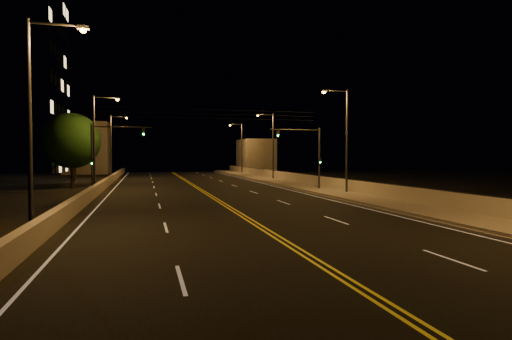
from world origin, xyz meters
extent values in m
plane|color=black|center=(0.00, 0.00, 0.00)|extent=(160.00, 160.00, 0.00)
cube|color=black|center=(0.00, 20.00, 0.01)|extent=(18.00, 120.00, 0.02)
cube|color=slate|center=(10.80, 20.00, 0.15)|extent=(3.60, 120.00, 0.30)
cube|color=slate|center=(8.93, 20.00, 0.07)|extent=(0.14, 120.00, 0.15)
cube|color=#A89C8C|center=(12.45, 20.00, 0.80)|extent=(0.30, 120.00, 1.00)
cube|color=#A89C8C|center=(-9.63, 20.00, 0.47)|extent=(0.45, 120.00, 0.93)
cube|color=gray|center=(16.50, 73.90, 3.36)|extent=(6.00, 10.00, 6.71)
cube|color=gray|center=(-16.00, 75.58, 4.85)|extent=(8.00, 8.00, 9.69)
cylinder|color=black|center=(12.45, 20.00, 1.33)|extent=(0.06, 120.00, 0.06)
cube|color=silver|center=(-8.60, 20.00, 0.02)|extent=(0.12, 116.00, 0.00)
cube|color=silver|center=(8.60, 20.00, 0.02)|extent=(0.12, 116.00, 0.00)
cube|color=gold|center=(-0.15, 20.00, 0.02)|extent=(0.12, 116.00, 0.00)
cube|color=gold|center=(0.15, 20.00, 0.02)|extent=(0.12, 116.00, 0.00)
cube|color=silver|center=(-4.50, 1.50, 0.02)|extent=(0.12, 3.00, 0.00)
cube|color=silver|center=(-4.50, 10.50, 0.02)|extent=(0.12, 3.00, 0.00)
cube|color=silver|center=(-4.50, 19.50, 0.02)|extent=(0.12, 3.00, 0.00)
cube|color=silver|center=(-4.50, 28.50, 0.02)|extent=(0.12, 3.00, 0.00)
cube|color=silver|center=(-4.50, 37.50, 0.02)|extent=(0.12, 3.00, 0.00)
cube|color=silver|center=(-4.50, 46.50, 0.02)|extent=(0.12, 3.00, 0.00)
cube|color=silver|center=(-4.50, 55.50, 0.02)|extent=(0.12, 3.00, 0.00)
cube|color=silver|center=(-4.50, 64.50, 0.02)|extent=(0.12, 3.00, 0.00)
cube|color=silver|center=(-4.50, 73.50, 0.02)|extent=(0.12, 3.00, 0.00)
cube|color=silver|center=(4.50, 1.50, 0.02)|extent=(0.12, 3.00, 0.00)
cube|color=silver|center=(4.50, 10.50, 0.02)|extent=(0.12, 3.00, 0.00)
cube|color=silver|center=(4.50, 19.50, 0.02)|extent=(0.12, 3.00, 0.00)
cube|color=silver|center=(4.50, 28.50, 0.02)|extent=(0.12, 3.00, 0.00)
cube|color=silver|center=(4.50, 37.50, 0.02)|extent=(0.12, 3.00, 0.00)
cube|color=silver|center=(4.50, 46.50, 0.02)|extent=(0.12, 3.00, 0.00)
cube|color=silver|center=(4.50, 55.50, 0.02)|extent=(0.12, 3.00, 0.00)
cube|color=silver|center=(4.50, 64.50, 0.02)|extent=(0.12, 3.00, 0.00)
cube|color=silver|center=(4.50, 73.50, 0.02)|extent=(0.12, 3.00, 0.00)
cylinder|color=#2D2D33|center=(11.80, 23.82, 4.65)|extent=(0.20, 0.20, 9.30)
cylinder|color=#2D2D33|center=(10.70, 23.82, 9.15)|extent=(2.20, 0.12, 0.12)
cube|color=#2D2D33|center=(9.60, 23.82, 9.08)|extent=(0.50, 0.25, 0.14)
sphere|color=#FF9E2D|center=(9.60, 23.82, 8.98)|extent=(0.28, 0.28, 0.28)
cylinder|color=#2D2D33|center=(11.80, 46.18, 4.65)|extent=(0.20, 0.20, 9.30)
cylinder|color=#2D2D33|center=(10.70, 46.18, 9.15)|extent=(2.20, 0.12, 0.12)
cube|color=#2D2D33|center=(9.60, 46.18, 9.08)|extent=(0.50, 0.25, 0.14)
sphere|color=#FF9E2D|center=(9.60, 46.18, 8.98)|extent=(0.28, 0.28, 0.28)
cylinder|color=#2D2D33|center=(11.80, 65.88, 4.65)|extent=(0.20, 0.20, 9.30)
cylinder|color=#2D2D33|center=(10.70, 65.88, 9.15)|extent=(2.20, 0.12, 0.12)
cube|color=#2D2D33|center=(9.60, 65.88, 9.08)|extent=(0.50, 0.25, 0.14)
sphere|color=#FF9E2D|center=(9.60, 65.88, 8.98)|extent=(0.28, 0.28, 0.28)
cylinder|color=#2D2D33|center=(-10.20, 9.46, 4.65)|extent=(0.20, 0.20, 9.30)
cylinder|color=#2D2D33|center=(-9.10, 9.46, 9.15)|extent=(2.20, 0.12, 0.12)
cube|color=#2D2D33|center=(-8.00, 9.46, 9.08)|extent=(0.50, 0.25, 0.14)
sphere|color=#FF9E2D|center=(-8.00, 9.46, 8.98)|extent=(0.28, 0.28, 0.28)
cylinder|color=#2D2D33|center=(-10.20, 33.48, 4.65)|extent=(0.20, 0.20, 9.30)
cylinder|color=#2D2D33|center=(-9.10, 33.48, 9.15)|extent=(2.20, 0.12, 0.12)
cube|color=#2D2D33|center=(-8.00, 33.48, 9.08)|extent=(0.50, 0.25, 0.14)
sphere|color=#FF9E2D|center=(-8.00, 33.48, 8.98)|extent=(0.28, 0.28, 0.28)
cylinder|color=#2D2D33|center=(-10.20, 54.87, 4.65)|extent=(0.20, 0.20, 9.30)
cylinder|color=#2D2D33|center=(-9.10, 54.87, 9.15)|extent=(2.20, 0.12, 0.12)
cube|color=#2D2D33|center=(-8.00, 54.87, 9.08)|extent=(0.50, 0.25, 0.14)
sphere|color=#FF9E2D|center=(-8.00, 54.87, 8.98)|extent=(0.28, 0.28, 0.28)
cylinder|color=#2D2D33|center=(11.00, 28.08, 3.08)|extent=(0.18, 0.18, 6.17)
cylinder|color=#2D2D33|center=(8.50, 28.08, 5.97)|extent=(5.00, 0.10, 0.10)
cube|color=black|center=(6.75, 28.08, 5.62)|extent=(0.28, 0.18, 0.80)
sphere|color=#19FF4C|center=(6.75, 27.97, 5.37)|extent=(0.14, 0.14, 0.14)
cube|color=black|center=(11.00, 27.93, 3.00)|extent=(0.22, 0.14, 0.55)
cylinder|color=#2D2D33|center=(-9.80, 28.08, 3.08)|extent=(0.18, 0.18, 6.17)
cylinder|color=#2D2D33|center=(-7.30, 28.08, 5.97)|extent=(5.00, 0.10, 0.10)
cube|color=black|center=(-5.55, 28.08, 5.62)|extent=(0.28, 0.18, 0.80)
sphere|color=#19FF4C|center=(-5.55, 27.97, 5.37)|extent=(0.14, 0.14, 0.14)
cube|color=black|center=(-9.80, 27.93, 3.00)|extent=(0.22, 0.14, 0.55)
cylinder|color=black|center=(0.00, 29.50, 7.00)|extent=(22.00, 0.03, 0.03)
cylinder|color=black|center=(0.00, 29.50, 7.40)|extent=(22.00, 0.03, 0.03)
cylinder|color=black|center=(0.00, 29.50, 7.80)|extent=(22.00, 0.03, 0.03)
cylinder|color=black|center=(-12.96, 38.36, 1.40)|extent=(0.36, 0.36, 2.81)
sphere|color=black|center=(-12.96, 38.36, 5.07)|extent=(5.92, 5.92, 5.92)
cylinder|color=black|center=(-14.36, 47.25, 1.43)|extent=(0.36, 0.36, 2.87)
sphere|color=black|center=(-14.36, 47.25, 5.18)|extent=(6.05, 6.05, 6.05)
cylinder|color=black|center=(-15.00, 53.86, 1.18)|extent=(0.36, 0.36, 2.36)
sphere|color=black|center=(-15.00, 53.86, 4.26)|extent=(4.98, 4.98, 4.98)
camera|label=1|loc=(-5.46, -10.61, 3.53)|focal=30.00mm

